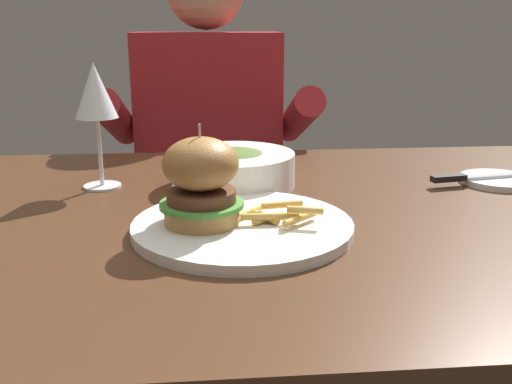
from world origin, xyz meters
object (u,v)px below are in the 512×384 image
at_px(bread_plate, 498,180).
at_px(soup_bowl, 233,168).
at_px(main_plate, 243,226).
at_px(table_knife, 474,177).
at_px(wine_glass, 95,95).
at_px(burger_sandwich, 201,181).
at_px(diner_person, 210,194).

xyz_separation_m(bread_plate, soup_bowl, (-0.45, 0.02, 0.03)).
relative_size(main_plate, soup_bowl, 1.40).
height_order(table_knife, soup_bowl, soup_bowl).
height_order(main_plate, wine_glass, wine_glass).
distance_m(main_plate, table_knife, 0.44).
relative_size(burger_sandwich, soup_bowl, 0.63).
distance_m(soup_bowl, diner_person, 0.59).
bearing_deg(main_plate, wine_glass, 133.21).
xyz_separation_m(bread_plate, diner_person, (-0.48, 0.57, -0.18)).
bearing_deg(burger_sandwich, wine_glass, 125.38).
relative_size(burger_sandwich, table_knife, 0.67).
height_order(main_plate, burger_sandwich, burger_sandwich).
bearing_deg(diner_person, burger_sandwich, -91.13).
height_order(burger_sandwich, soup_bowl, burger_sandwich).
relative_size(main_plate, diner_person, 0.24).
xyz_separation_m(table_knife, soup_bowl, (-0.40, 0.03, 0.02)).
distance_m(main_plate, soup_bowl, 0.22).
bearing_deg(main_plate, diner_person, 92.74).
relative_size(bread_plate, soup_bowl, 0.62).
relative_size(bread_plate, diner_person, 0.11).
bearing_deg(table_knife, bread_plate, 9.62).
bearing_deg(soup_bowl, bread_plate, -3.02).
height_order(main_plate, bread_plate, main_plate).
distance_m(burger_sandwich, table_knife, 0.49).
relative_size(wine_glass, table_knife, 1.05).
height_order(soup_bowl, diner_person, diner_person).
distance_m(wine_glass, soup_bowl, 0.25).
relative_size(burger_sandwich, wine_glass, 0.63).
relative_size(main_plate, table_knife, 1.49).
distance_m(main_plate, diner_person, 0.79).
xyz_separation_m(soup_bowl, diner_person, (-0.04, 0.55, -0.21)).
xyz_separation_m(burger_sandwich, table_knife, (0.45, 0.19, -0.06)).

